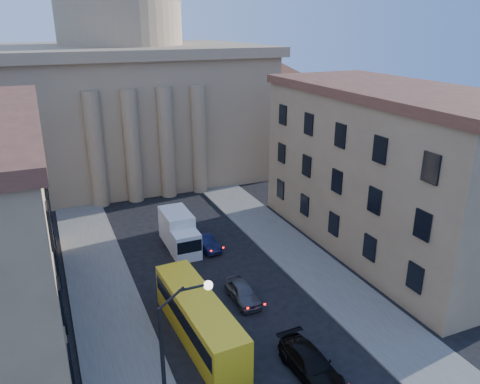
# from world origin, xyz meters

# --- Properties ---
(sidewalk_left) EXTENTS (5.00, 60.00, 0.15)m
(sidewalk_left) POSITION_xyz_m (-8.50, 18.00, 0.07)
(sidewalk_left) COLOR #585550
(sidewalk_left) RESTS_ON ground
(sidewalk_right) EXTENTS (5.00, 60.00, 0.15)m
(sidewalk_right) POSITION_xyz_m (8.50, 18.00, 0.07)
(sidewalk_right) COLOR #585550
(sidewalk_right) RESTS_ON ground
(church) EXTENTS (68.02, 28.76, 36.60)m
(church) POSITION_xyz_m (0.00, 55.47, 11.88)
(church) COLOR #917B59
(church) RESTS_ON ground
(building_right) EXTENTS (11.60, 26.60, 14.70)m
(building_right) POSITION_xyz_m (17.00, 22.00, 7.42)
(building_right) COLOR #A1845E
(building_right) RESTS_ON ground
(street_lamp) EXTENTS (2.62, 0.44, 8.83)m
(street_lamp) POSITION_xyz_m (-6.97, 8.00, 5.29)
(street_lamp) COLOR black
(street_lamp) RESTS_ON ground
(car_right_mid) EXTENTS (2.30, 5.28, 1.51)m
(car_right_mid) POSITION_xyz_m (1.59, 9.55, 0.76)
(car_right_mid) COLOR black
(car_right_mid) RESTS_ON ground
(car_right_far) EXTENTS (1.76, 4.23, 1.43)m
(car_right_far) POSITION_xyz_m (1.06, 18.39, 0.72)
(car_right_far) COLOR #49494E
(car_right_far) RESTS_ON ground
(car_right_distant) EXTENTS (1.94, 4.20, 1.34)m
(car_right_distant) POSITION_xyz_m (1.33, 27.63, 0.67)
(car_right_distant) COLOR black
(car_right_distant) RESTS_ON ground
(city_bus) EXTENTS (3.05, 10.85, 3.03)m
(city_bus) POSITION_xyz_m (-3.39, 15.39, 1.63)
(city_bus) COLOR yellow
(city_bus) RESTS_ON ground
(box_truck) EXTENTS (2.43, 6.06, 3.32)m
(box_truck) POSITION_xyz_m (-0.80, 28.71, 1.57)
(box_truck) COLOR silver
(box_truck) RESTS_ON ground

